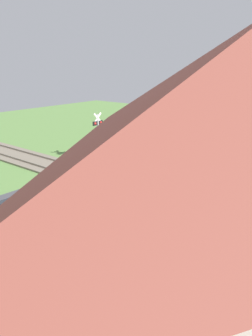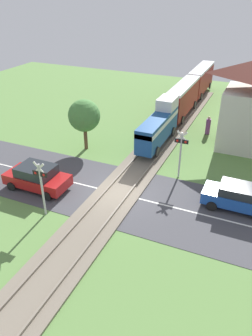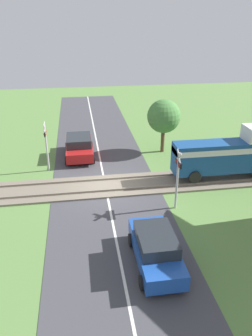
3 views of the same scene
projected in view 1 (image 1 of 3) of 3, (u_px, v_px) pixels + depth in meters
ground_plane at (109, 184)px, 18.50m from camera, size 60.00×60.00×0.00m
road_surface at (109, 184)px, 18.50m from camera, size 48.00×6.40×0.02m
track_bed at (109, 183)px, 18.48m from camera, size 2.80×48.00×0.24m
car_near_crossing at (141, 149)px, 22.78m from camera, size 4.12×2.05×1.57m
car_far_side at (12, 224)px, 12.23m from camera, size 4.02×1.82×1.52m
crossing_signal_west_approach at (98, 131)px, 22.09m from camera, size 0.90×0.18×3.37m
crossing_signal_east_approach at (125, 174)px, 13.58m from camera, size 0.90×0.18×3.37m
tree_roadside_hedge at (231, 133)px, 18.48m from camera, size 2.45×2.45×4.00m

